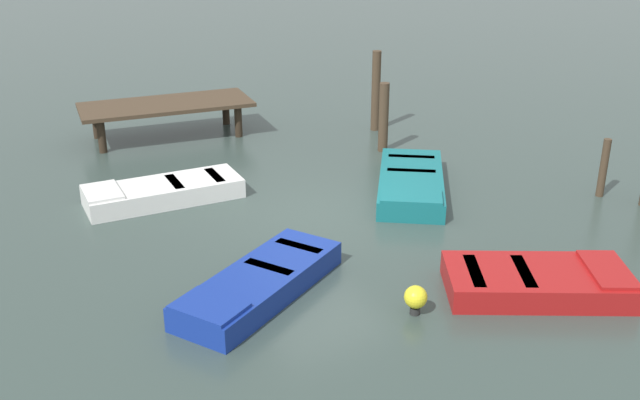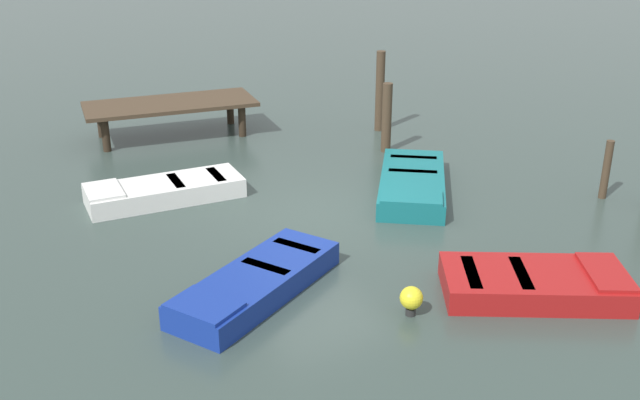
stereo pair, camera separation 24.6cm
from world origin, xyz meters
The scene contains 10 objects.
ground_plane centered at (0.00, 0.00, 0.00)m, with size 80.00×80.00×0.00m, color #33423D.
dock_segment centered at (-1.17, 6.54, 0.83)m, with size 4.60×2.27×0.95m.
rowboat_blue centered at (-2.34, -2.37, 0.22)m, with size 3.40×2.67×0.46m.
rowboat_white centered at (-2.58, 2.25, 0.22)m, with size 3.27×1.27×0.46m.
rowboat_teal centered at (2.36, 0.24, 0.22)m, with size 3.07×3.62×0.46m.
rowboat_red centered at (1.69, -4.38, 0.22)m, with size 3.22×2.64×0.46m.
mooring_piling_mid_right centered at (3.32, 2.90, 0.88)m, with size 0.25×0.25×1.75m, color #423323.
mooring_piling_near_right centered at (5.85, -1.85, 0.64)m, with size 0.16×0.16×1.28m, color #423323.
mooring_piling_center centered at (4.10, 4.55, 1.09)m, with size 0.24×0.24×2.19m, color #423323.
marker_buoy centered at (-0.45, -4.01, 0.29)m, with size 0.36×0.36×0.48m.
Camera 2 is at (-6.05, -12.07, 5.96)m, focal length 40.94 mm.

